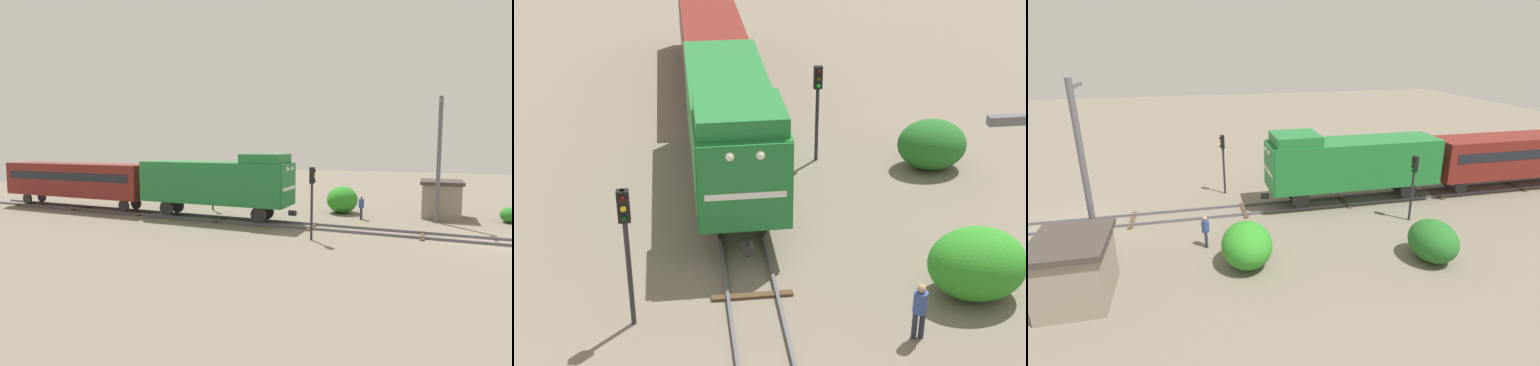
% 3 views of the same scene
% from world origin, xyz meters
% --- Properties ---
extents(ground_plane, '(119.62, 119.62, 0.00)m').
position_xyz_m(ground_plane, '(0.00, 0.00, 0.00)').
color(ground_plane, '#756B5B').
extents(railway_track, '(2.40, 79.75, 0.16)m').
position_xyz_m(railway_track, '(0.00, 0.00, 0.07)').
color(railway_track, '#595960').
rests_on(railway_track, ground).
extents(locomotive, '(2.90, 11.60, 4.60)m').
position_xyz_m(locomotive, '(0.00, 16.94, 2.77)').
color(locomotive, '#1E7233').
rests_on(locomotive, railway_track).
extents(passenger_car_leading, '(2.84, 14.00, 3.66)m').
position_xyz_m(passenger_car_leading, '(0.00, 30.27, 2.52)').
color(passenger_car_leading, maroon).
rests_on(passenger_car_leading, railway_track).
extents(traffic_signal_mid, '(0.32, 0.34, 4.13)m').
position_xyz_m(traffic_signal_mid, '(-3.40, 9.10, 2.87)').
color(traffic_signal_mid, '#262628').
rests_on(traffic_signal_mid, ground).
extents(traffic_signal_far, '(0.32, 0.34, 3.94)m').
position_xyz_m(traffic_signal_far, '(3.60, 19.36, 2.75)').
color(traffic_signal_far, '#262628').
rests_on(traffic_signal_far, ground).
extents(worker_by_signal, '(0.38, 0.38, 1.70)m').
position_xyz_m(worker_by_signal, '(4.20, 7.47, 1.00)').
color(worker_by_signal, '#262B38').
rests_on(worker_by_signal, ground).
extents(catenary_mast, '(1.94, 0.28, 8.67)m').
position_xyz_m(catenary_mast, '(4.94, 2.48, 4.58)').
color(catenary_mast, '#595960').
rests_on(catenary_mast, ground).
extents(relay_hut, '(3.50, 2.90, 2.74)m').
position_xyz_m(relay_hut, '(7.50, 2.16, 1.39)').
color(relay_hut, gray).
rests_on(relay_hut, ground).
extents(bush_mid, '(2.72, 2.22, 1.98)m').
position_xyz_m(bush_mid, '(7.95, 18.07, 0.99)').
color(bush_mid, '#246726').
rests_on(bush_mid, ground).
extents(bush_far, '(2.91, 2.38, 2.11)m').
position_xyz_m(bush_far, '(6.47, 9.28, 1.06)').
color(bush_far, '#2E8B26').
rests_on(bush_far, ground).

